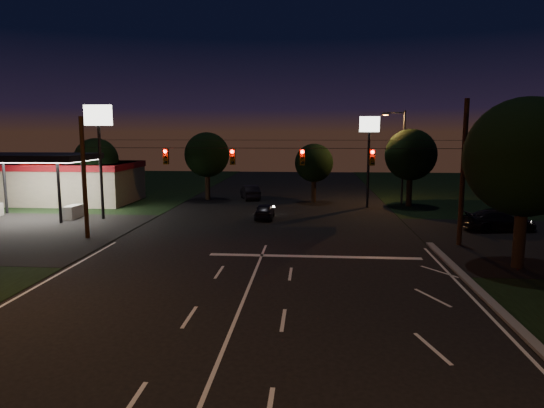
# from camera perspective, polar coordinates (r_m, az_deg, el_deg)

# --- Properties ---
(ground) EXTENTS (140.00, 140.00, 0.00)m
(ground) POSITION_cam_1_polar(r_m,az_deg,el_deg) (17.11, -5.35, -15.74)
(ground) COLOR black
(ground) RESTS_ON ground
(stop_bar) EXTENTS (12.00, 0.50, 0.01)m
(stop_bar) POSITION_cam_1_polar(r_m,az_deg,el_deg) (27.75, 5.00, -6.16)
(stop_bar) COLOR silver
(stop_bar) RESTS_ON ground
(utility_pole_right) EXTENTS (0.30, 0.30, 9.00)m
(utility_pole_right) POSITION_cam_1_polar(r_m,az_deg,el_deg) (32.48, 21.11, -4.56)
(utility_pole_right) COLOR black
(utility_pole_right) RESTS_ON ground
(utility_pole_left) EXTENTS (0.28, 0.28, 8.00)m
(utility_pole_left) POSITION_cam_1_polar(r_m,az_deg,el_deg) (34.49, -20.86, -3.80)
(utility_pole_left) COLOR black
(utility_pole_left) RESTS_ON ground
(signal_span) EXTENTS (24.00, 0.40, 1.56)m
(signal_span) POSITION_cam_1_polar(r_m,az_deg,el_deg) (30.48, -0.57, 5.66)
(signal_span) COLOR black
(signal_span) RESTS_ON ground
(gas_station) EXTENTS (14.20, 16.10, 5.25)m
(gas_station) POSITION_cam_1_polar(r_m,az_deg,el_deg) (52.17, -23.55, 2.69)
(gas_station) COLOR gray
(gas_station) RESTS_ON ground
(pole_sign_left_near) EXTENTS (2.20, 0.30, 9.10)m
(pole_sign_left_near) POSITION_cam_1_polar(r_m,az_deg,el_deg) (40.96, -19.70, 7.96)
(pole_sign_left_near) COLOR black
(pole_sign_left_near) RESTS_ON ground
(pole_sign_right) EXTENTS (1.80, 0.30, 8.40)m
(pole_sign_right) POSITION_cam_1_polar(r_m,az_deg,el_deg) (45.65, 11.35, 7.36)
(pole_sign_right) COLOR black
(pole_sign_right) RESTS_ON ground
(street_light_right_far) EXTENTS (2.20, 0.35, 9.00)m
(street_light_right_far) POSITION_cam_1_polar(r_m,az_deg,el_deg) (48.13, 14.90, 6.10)
(street_light_right_far) COLOR black
(street_light_right_far) RESTS_ON ground
(tree_right_near) EXTENTS (6.00, 6.00, 8.76)m
(tree_right_near) POSITION_cam_1_polar(r_m,az_deg,el_deg) (27.71, 27.58, 4.77)
(tree_right_near) COLOR black
(tree_right_near) RESTS_ON ground
(tree_far_a) EXTENTS (4.20, 4.20, 6.42)m
(tree_far_a) POSITION_cam_1_polar(r_m,az_deg,el_deg) (50.07, -19.89, 4.83)
(tree_far_a) COLOR black
(tree_far_a) RESTS_ON ground
(tree_far_b) EXTENTS (4.60, 4.60, 6.98)m
(tree_far_b) POSITION_cam_1_polar(r_m,az_deg,el_deg) (50.70, -7.60, 5.70)
(tree_far_b) COLOR black
(tree_far_b) RESTS_ON ground
(tree_far_c) EXTENTS (3.80, 3.80, 5.86)m
(tree_far_c) POSITION_cam_1_polar(r_m,az_deg,el_deg) (48.56, 4.98, 4.79)
(tree_far_c) COLOR black
(tree_far_c) RESTS_ON ground
(tree_far_d) EXTENTS (4.80, 4.80, 7.30)m
(tree_far_d) POSITION_cam_1_polar(r_m,az_deg,el_deg) (47.44, 16.00, 5.52)
(tree_far_d) COLOR black
(tree_far_d) RESTS_ON ground
(tree_far_e) EXTENTS (4.00, 4.00, 6.18)m
(tree_far_e) POSITION_cam_1_polar(r_m,az_deg,el_deg) (47.76, 25.91, 4.16)
(tree_far_e) COLOR black
(tree_far_e) RESTS_ON ground
(car_oncoming_a) EXTENTS (1.51, 3.70, 1.26)m
(car_oncoming_a) POSITION_cam_1_polar(r_m,az_deg,el_deg) (39.35, -0.89, -0.85)
(car_oncoming_a) COLOR black
(car_oncoming_a) RESTS_ON ground
(car_oncoming_b) EXTENTS (2.74, 4.63, 1.44)m
(car_oncoming_b) POSITION_cam_1_polar(r_m,az_deg,el_deg) (51.08, -2.58, 1.41)
(car_oncoming_b) COLOR black
(car_oncoming_b) RESTS_ON ground
(car_cross) EXTENTS (5.34, 2.76, 1.48)m
(car_cross) POSITION_cam_1_polar(r_m,az_deg,el_deg) (38.07, 25.15, -1.80)
(car_cross) COLOR black
(car_cross) RESTS_ON ground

